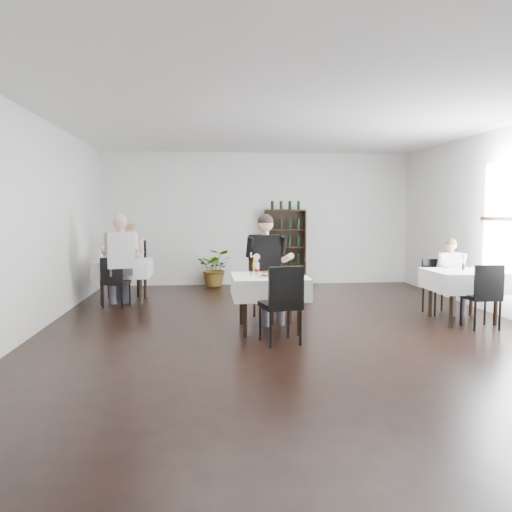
% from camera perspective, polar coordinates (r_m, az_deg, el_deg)
% --- Properties ---
extents(room_shell, '(9.00, 9.00, 9.00)m').
position_cam_1_polar(room_shell, '(6.97, 3.98, 3.75)').
color(room_shell, black).
rests_on(room_shell, ground).
extents(wine_shelf, '(0.90, 0.28, 1.75)m').
position_cam_1_polar(wine_shelf, '(11.35, 3.33, 0.93)').
color(wine_shelf, black).
rests_on(wine_shelf, ground).
extents(main_table, '(1.03, 1.03, 0.77)m').
position_cam_1_polar(main_table, '(7.00, 1.50, -3.46)').
color(main_table, black).
rests_on(main_table, ground).
extents(left_table, '(0.98, 0.98, 0.77)m').
position_cam_1_polar(left_table, '(9.55, -14.86, -1.36)').
color(left_table, black).
rests_on(left_table, ground).
extents(right_table, '(0.98, 0.98, 0.77)m').
position_cam_1_polar(right_table, '(8.20, 22.53, -2.60)').
color(right_table, black).
rests_on(right_table, ground).
extents(potted_tree, '(0.85, 0.77, 0.84)m').
position_cam_1_polar(potted_tree, '(11.14, -4.66, -1.36)').
color(potted_tree, '#24521C').
rests_on(potted_tree, ground).
extents(main_chair_far, '(0.63, 0.63, 1.04)m').
position_cam_1_polar(main_chair_far, '(7.68, 0.99, -2.90)').
color(main_chair_far, black).
rests_on(main_chair_far, ground).
extents(main_chair_near, '(0.54, 0.55, 1.00)m').
position_cam_1_polar(main_chair_near, '(6.24, 3.05, -5.00)').
color(main_chair_near, black).
rests_on(main_chair_near, ground).
extents(left_chair_far, '(0.58, 0.59, 1.09)m').
position_cam_1_polar(left_chair_far, '(10.35, -13.97, -0.86)').
color(left_chair_far, black).
rests_on(left_chair_far, ground).
extents(left_chair_near, '(0.48, 0.48, 0.88)m').
position_cam_1_polar(left_chair_near, '(9.02, -15.88, -2.53)').
color(left_chair_near, black).
rests_on(left_chair_near, ground).
extents(right_chair_far, '(0.45, 0.45, 0.88)m').
position_cam_1_polar(right_chair_far, '(8.71, 19.93, -2.87)').
color(right_chair_far, black).
rests_on(right_chair_far, ground).
extents(right_chair_near, '(0.43, 0.43, 0.93)m').
position_cam_1_polar(right_chair_near, '(7.74, 24.61, -3.79)').
color(right_chair_near, black).
rests_on(right_chair_near, ground).
extents(diner_main, '(0.66, 0.69, 1.63)m').
position_cam_1_polar(diner_main, '(7.52, 1.25, -0.40)').
color(diner_main, '#42424A').
rests_on(diner_main, ground).
extents(diner_left_far, '(0.63, 0.67, 1.44)m').
position_cam_1_polar(diner_left_far, '(10.01, -14.23, 0.17)').
color(diner_left_far, '#42424A').
rests_on(diner_left_far, ground).
extents(diner_left_near, '(0.68, 0.73, 1.63)m').
position_cam_1_polar(diner_left_near, '(8.98, -15.28, 0.34)').
color(diner_left_near, '#42424A').
rests_on(diner_left_near, ground).
extents(diner_right_far, '(0.47, 0.46, 1.23)m').
position_cam_1_polar(diner_right_far, '(8.73, 21.48, -1.51)').
color(diner_right_far, '#42424A').
rests_on(diner_right_far, ground).
extents(plate_far, '(0.23, 0.23, 0.07)m').
position_cam_1_polar(plate_far, '(7.23, 1.41, -1.88)').
color(plate_far, white).
rests_on(plate_far, main_table).
extents(plate_near, '(0.31, 0.31, 0.08)m').
position_cam_1_polar(plate_near, '(6.80, 1.45, -2.29)').
color(plate_near, white).
rests_on(plate_near, main_table).
extents(pilsner_dark, '(0.08, 0.08, 0.33)m').
position_cam_1_polar(pilsner_dark, '(6.84, -0.57, -1.24)').
color(pilsner_dark, black).
rests_on(pilsner_dark, main_table).
extents(pilsner_lager, '(0.06, 0.06, 0.27)m').
position_cam_1_polar(pilsner_lager, '(7.10, -0.24, -1.22)').
color(pilsner_lager, gold).
rests_on(pilsner_lager, main_table).
extents(coke_bottle, '(0.06, 0.06, 0.23)m').
position_cam_1_polar(coke_bottle, '(6.93, 0.14, -1.52)').
color(coke_bottle, silver).
rests_on(coke_bottle, main_table).
extents(napkin_cutlery, '(0.26, 0.24, 0.02)m').
position_cam_1_polar(napkin_cutlery, '(6.85, 3.91, -2.34)').
color(napkin_cutlery, black).
rests_on(napkin_cutlery, main_table).
extents(pepper_mill, '(0.05, 0.05, 0.10)m').
position_cam_1_polar(pepper_mill, '(8.33, 22.60, -1.12)').
color(pepper_mill, black).
rests_on(pepper_mill, right_table).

